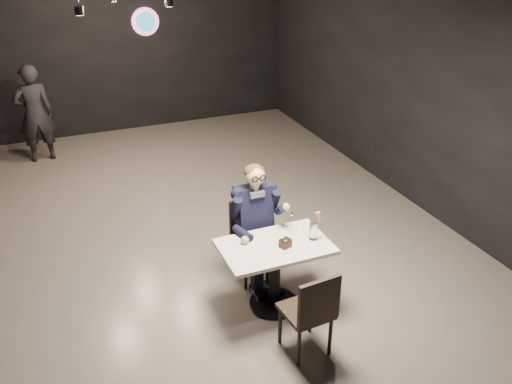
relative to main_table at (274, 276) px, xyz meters
name	(u,v)px	position (x,y,z in m)	size (l,w,h in m)	color
floor	(173,245)	(-0.68, 1.55, -0.38)	(9.00, 9.00, 0.00)	slate
wall_sign	(145,22)	(0.12, 6.02, 1.62)	(0.50, 0.06, 0.50)	pink
main_table	(274,276)	(0.00, 0.00, 0.00)	(1.10, 0.70, 0.75)	white
chair_far	(254,242)	(0.00, 0.55, 0.09)	(0.42, 0.46, 0.92)	black
chair_near	(306,309)	(0.00, -0.70, 0.09)	(0.42, 0.46, 0.92)	black
seated_man	(254,222)	(0.00, 0.55, 0.34)	(0.60, 0.80, 1.44)	black
dessert_plate	(284,248)	(0.05, -0.10, 0.38)	(0.20, 0.20, 0.01)	white
cake_slice	(285,243)	(0.07, -0.09, 0.42)	(0.11, 0.09, 0.08)	black
mint_leaf	(286,241)	(0.06, -0.11, 0.47)	(0.06, 0.04, 0.01)	#2A823C
sundae_glass	(313,231)	(0.40, -0.05, 0.47)	(0.08, 0.08, 0.18)	silver
wafer_cone	(319,218)	(0.45, -0.06, 0.62)	(0.06, 0.06, 0.12)	tan
passerby	(35,114)	(-2.02, 5.09, 0.44)	(0.59, 0.39, 1.63)	black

